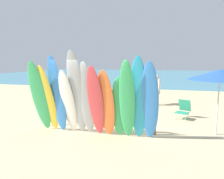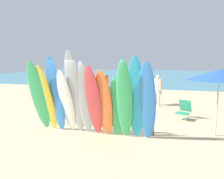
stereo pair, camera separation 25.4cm
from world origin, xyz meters
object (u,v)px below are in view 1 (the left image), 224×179
surfboard_grey_5 (87,99)px  surfboard_blue_2 (57,95)px  surfboard_red_6 (96,102)px  beach_chair_red (183,109)px  beach_umbrella (220,75)px  surfboard_rack (98,115)px  surfboard_green_8 (119,107)px  surfboard_yellow_1 (48,99)px  beachgoer_strolling (129,87)px  surfboard_green_9 (127,101)px  surfboard_grey_4 (77,94)px  surfboard_teal_10 (138,99)px  surfboard_blue_11 (150,102)px  beachgoer_near_rack (104,85)px  surfboard_white_3 (68,102)px  surfboard_green_0 (40,97)px  surfboard_orange_7 (106,104)px  beachgoer_photographing (156,88)px  beachgoer_midbeach (103,84)px

surfboard_grey_5 → surfboard_blue_2: bearing=-180.0°
surfboard_red_6 → beach_chair_red: surfboard_red_6 is taller
surfboard_grey_5 → beach_umbrella: (4.16, 1.15, 0.79)m
surfboard_rack → surfboard_green_8: bearing=-30.3°
surfboard_yellow_1 → beachgoer_strolling: surfboard_yellow_1 is taller
surfboard_green_8 → surfboard_green_9: bearing=-38.8°
surfboard_grey_4 → surfboard_grey_5: (0.33, 0.03, -0.17)m
surfboard_teal_10 → surfboard_blue_11: size_ratio=1.06×
surfboard_blue_2 → beachgoer_strolling: (1.45, 5.80, -0.42)m
surfboard_yellow_1 → surfboard_green_8: 2.45m
surfboard_teal_10 → beachgoer_strolling: bearing=102.2°
surfboard_red_6 → beach_umbrella: 4.11m
surfboard_teal_10 → surfboard_grey_4: bearing=-179.6°
beachgoer_near_rack → surfboard_white_3: bearing=-5.5°
beachgoer_near_rack → beach_umbrella: size_ratio=0.73×
surfboard_green_8 → surfboard_grey_4: bearing=-179.0°
surfboard_grey_5 → surfboard_green_8: 1.08m
surfboard_green_0 → beachgoer_strolling: bearing=68.1°
surfboard_blue_11 → surfboard_blue_2: bearing=-177.1°
surfboard_blue_11 → beach_umbrella: bearing=31.1°
surfboard_grey_5 → beachgoer_near_rack: bearing=100.2°
surfboard_yellow_1 → surfboard_red_6: surfboard_yellow_1 is taller
beachgoer_near_rack → beachgoer_strolling: beachgoer_near_rack is taller
surfboard_white_3 → beach_chair_red: size_ratio=2.77×
surfboard_blue_2 → surfboard_grey_5: bearing=4.4°
surfboard_teal_10 → beach_chair_red: surfboard_teal_10 is taller
beach_chair_red → surfboard_green_0: bearing=-125.1°
surfboard_grey_4 → surfboard_red_6: size_ratio=1.19×
beachgoer_strolling → surfboard_blue_2: bearing=-28.4°
surfboard_green_9 → surfboard_blue_11: size_ratio=1.03×
surfboard_blue_2 → surfboard_white_3: bearing=9.5°
surfboard_green_0 → beach_chair_red: bearing=29.0°
surfboard_blue_11 → surfboard_white_3: bearing=-177.9°
surfboard_orange_7 → beachgoer_near_rack: bearing=112.4°
surfboard_yellow_1 → surfboard_blue_11: (3.41, 0.02, 0.06)m
surfboard_grey_4 → beach_chair_red: surfboard_grey_4 is taller
beach_umbrella → surfboard_blue_2: bearing=-167.3°
surfboard_orange_7 → beachgoer_near_rack: (-1.99, 6.55, -0.18)m
surfboard_yellow_1 → beach_umbrella: surfboard_yellow_1 is taller
surfboard_green_8 → surfboard_green_9: 0.45m
surfboard_white_3 → surfboard_green_8: (1.73, 0.08, -0.10)m
beach_umbrella → surfboard_orange_7: bearing=-161.8°
surfboard_red_6 → beachgoer_photographing: bearing=75.7°
beach_umbrella → beach_chair_red: bearing=116.8°
beachgoer_midbeach → surfboard_red_6: bearing=-83.3°
surfboard_green_9 → surfboard_teal_10: 0.35m
surfboard_green_0 → surfboard_blue_2: bearing=3.2°
surfboard_orange_7 → beach_chair_red: size_ratio=2.76×
beachgoer_strolling → surfboard_grey_5: bearing=-18.4°
surfboard_rack → beach_chair_red: bearing=36.7°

